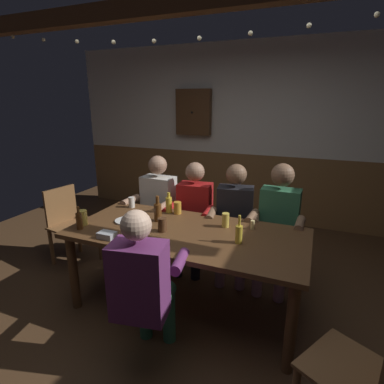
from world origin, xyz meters
name	(u,v)px	position (x,y,z in m)	size (l,w,h in m)	color
ground_plane	(182,312)	(0.00, 0.00, 0.00)	(7.08, 7.08, 0.00)	#4C331E
back_wall_upper	(252,99)	(0.00, 2.59, 1.86)	(5.90, 0.12, 1.63)	silver
back_wall_wainscot	(248,186)	(0.00, 2.59, 0.52)	(5.90, 0.12, 1.05)	brown
ceiling_beam	(202,1)	(0.00, 0.44, 2.59)	(5.31, 0.14, 0.16)	brown
dining_table	(187,241)	(0.00, 0.10, 0.66)	(2.04, 0.95, 0.75)	brown
person_0	(156,205)	(-0.69, 0.81, 0.68)	(0.53, 0.53, 1.24)	silver
person_1	(193,212)	(-0.22, 0.81, 0.66)	(0.53, 0.55, 1.20)	#AD1919
person_2	(234,216)	(0.24, 0.81, 0.67)	(0.55, 0.58, 1.22)	black
person_3	(278,221)	(0.68, 0.80, 0.69)	(0.53, 0.53, 1.26)	#33724C
person_4	(143,283)	(-0.01, -0.60, 0.66)	(0.54, 0.58, 1.20)	#6B2D66
chair_empty_near_right	(69,223)	(-1.61, 0.39, 0.48)	(0.51, 0.51, 0.88)	brown
chair_empty_near_left	(367,377)	(1.34, -0.66, 0.48)	(0.60, 0.60, 0.88)	brown
table_candle	(253,225)	(0.52, 0.37, 0.79)	(0.04, 0.04, 0.08)	#F9E08C
condiment_caddy	(107,235)	(-0.55, -0.27, 0.78)	(0.14, 0.10, 0.05)	#B2B7BC
plate_0	(126,221)	(-0.61, 0.10, 0.76)	(0.21, 0.21, 0.01)	white
bottle_0	(239,233)	(0.47, 0.05, 0.83)	(0.06, 0.06, 0.23)	gold
bottle_1	(169,204)	(-0.35, 0.47, 0.84)	(0.06, 0.06, 0.21)	gold
bottle_2	(79,220)	(-0.89, -0.21, 0.83)	(0.05, 0.05, 0.21)	#593314
bottle_3	(158,211)	(-0.34, 0.22, 0.85)	(0.07, 0.07, 0.25)	#593314
pint_glass_0	(83,218)	(-0.93, -0.12, 0.82)	(0.08, 0.08, 0.14)	#E5C64C
pint_glass_1	(226,220)	(0.28, 0.33, 0.82)	(0.06, 0.06, 0.13)	#E5C64C
pint_glass_2	(178,208)	(-0.25, 0.47, 0.81)	(0.07, 0.07, 0.12)	gold
pint_glass_3	(137,236)	(-0.26, -0.28, 0.82)	(0.07, 0.07, 0.14)	#4C2D19
pint_glass_4	(162,225)	(-0.19, 0.02, 0.81)	(0.08, 0.08, 0.12)	#4C2D19
pint_glass_5	(132,202)	(-0.78, 0.46, 0.81)	(0.06, 0.06, 0.11)	white
wall_dart_cabinet	(194,112)	(-0.89, 2.46, 1.67)	(0.56, 0.15, 0.70)	brown
string_lights	(199,30)	(0.00, 0.39, 2.38)	(4.17, 0.04, 0.19)	#F9EAB2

